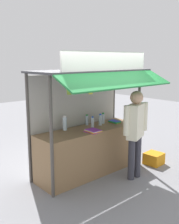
% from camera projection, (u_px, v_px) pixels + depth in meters
% --- Properties ---
extents(ground_plane, '(20.00, 20.00, 0.00)m').
position_uv_depth(ground_plane, '(90.00, 172.00, 5.70)').
color(ground_plane, gray).
extents(stall_counter, '(2.32, 0.70, 0.97)m').
position_uv_depth(stall_counter, '(90.00, 151.00, 5.60)').
color(stall_counter, olive).
rests_on(stall_counter, ground).
extents(stall_structure, '(2.52, 1.51, 2.52)m').
position_uv_depth(stall_structure, '(87.00, 101.00, 5.45)').
color(stall_structure, '#4C4742').
rests_on(stall_structure, ground).
extents(water_bottle_front_left, '(0.08, 0.08, 0.30)m').
position_uv_depth(water_bottle_front_left, '(65.00, 123.00, 5.36)').
color(water_bottle_front_left, silver).
rests_on(water_bottle_front_left, stall_counter).
extents(water_bottle_back_right, '(0.07, 0.07, 0.23)m').
position_uv_depth(water_bottle_back_right, '(87.00, 120.00, 5.79)').
color(water_bottle_back_right, silver).
rests_on(water_bottle_back_right, stall_counter).
extents(water_bottle_back_left, '(0.07, 0.07, 0.25)m').
position_uv_depth(water_bottle_back_left, '(103.00, 118.00, 5.91)').
color(water_bottle_back_left, silver).
rests_on(water_bottle_back_left, stall_counter).
extents(water_bottle_mid_left, '(0.07, 0.07, 0.26)m').
position_uv_depth(water_bottle_mid_left, '(100.00, 120.00, 5.76)').
color(water_bottle_mid_left, silver).
rests_on(water_bottle_mid_left, stall_counter).
extents(water_bottle_far_left, '(0.06, 0.06, 0.23)m').
position_uv_depth(water_bottle_far_left, '(93.00, 122.00, 5.61)').
color(water_bottle_far_left, silver).
rests_on(water_bottle_far_left, stall_counter).
extents(magazine_stack_center, '(0.26, 0.32, 0.05)m').
position_uv_depth(magazine_stack_center, '(93.00, 131.00, 5.24)').
color(magazine_stack_center, purple).
rests_on(magazine_stack_center, stall_counter).
extents(magazine_stack_left, '(0.18, 0.26, 0.05)m').
position_uv_depth(magazine_stack_left, '(115.00, 122.00, 5.99)').
color(magazine_stack_left, yellow).
rests_on(magazine_stack_left, stall_counter).
extents(banana_bunch_leftmost, '(0.10, 0.10, 0.29)m').
position_uv_depth(banana_bunch_leftmost, '(91.00, 90.00, 4.77)').
color(banana_bunch_leftmost, '#332D23').
extents(banana_bunch_rightmost, '(0.10, 0.09, 0.26)m').
position_uv_depth(banana_bunch_rightmost, '(80.00, 90.00, 4.61)').
color(banana_bunch_rightmost, '#332D23').
extents(banana_bunch_inner_right, '(0.11, 0.11, 0.25)m').
position_uv_depth(banana_bunch_inner_right, '(69.00, 90.00, 4.45)').
color(banana_bunch_inner_right, '#332D23').
extents(vendor_person, '(0.67, 0.39, 1.78)m').
position_uv_depth(vendor_person, '(136.00, 127.00, 5.23)').
color(vendor_person, '#383842').
rests_on(vendor_person, ground).
extents(plastic_crate, '(0.40, 0.40, 0.26)m').
position_uv_depth(plastic_crate, '(154.00, 158.00, 6.13)').
color(plastic_crate, orange).
rests_on(plastic_crate, ground).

